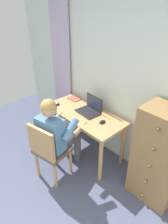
{
  "coord_description": "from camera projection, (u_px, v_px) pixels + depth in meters",
  "views": [
    {
      "loc": [
        1.48,
        0.12,
        2.27
      ],
      "look_at": [
        -0.28,
        1.74,
        0.84
      ],
      "focal_mm": 31.92,
      "sensor_mm": 36.0,
      "label": 1
    }
  ],
  "objects": [
    {
      "name": "person_seated",
      "position": [
        58.0,
        132.0,
        2.64
      ],
      "size": [
        0.61,
        0.64,
        1.22
      ],
      "color": "#4C4C4C",
      "rests_on": "ground_plane"
    },
    {
      "name": "dresser",
      "position": [
        160.0,
        157.0,
        2.32
      ],
      "size": [
        0.55,
        0.44,
        1.25
      ],
      "color": "olive",
      "rests_on": "ground_plane"
    },
    {
      "name": "desk_clock",
      "position": [
        56.0,
        104.0,
        3.17
      ],
      "size": [
        0.09,
        0.09,
        0.03
      ],
      "color": "black",
      "rests_on": "desk"
    },
    {
      "name": "notebook_pad",
      "position": [
        74.0,
        99.0,
        3.34
      ],
      "size": [
        0.22,
        0.17,
        0.01
      ],
      "primitive_type": "cube",
      "rotation": [
        0.0,
        0.0,
        0.07
      ],
      "color": "#994742",
      "rests_on": "desk"
    },
    {
      "name": "desk",
      "position": [
        84.0,
        119.0,
        3.01
      ],
      "size": [
        1.27,
        0.59,
        0.74
      ],
      "color": "tan",
      "rests_on": "ground_plane"
    },
    {
      "name": "wall_back",
      "position": [
        123.0,
        82.0,
        2.67
      ],
      "size": [
        4.8,
        0.05,
        2.5
      ],
      "primitive_type": "cube",
      "color": "silver",
      "rests_on": "ground_plane"
    },
    {
      "name": "computer_mouse",
      "position": [
        102.0,
        122.0,
        2.72
      ],
      "size": [
        0.07,
        0.1,
        0.03
      ],
      "primitive_type": "ellipsoid",
      "rotation": [
        0.0,
        0.0,
        -0.05
      ],
      "color": "black",
      "rests_on": "desk"
    },
    {
      "name": "curtain_panel",
      "position": [
        62.0,
        70.0,
        3.51
      ],
      "size": [
        0.46,
        0.03,
        2.22
      ],
      "primitive_type": "cube",
      "color": "#B29EBC",
      "rests_on": "ground_plane"
    },
    {
      "name": "chair",
      "position": [
        49.0,
        149.0,
        2.61
      ],
      "size": [
        0.49,
        0.48,
        0.9
      ],
      "color": "brown",
      "rests_on": "ground_plane"
    },
    {
      "name": "laptop",
      "position": [
        90.0,
        109.0,
        2.96
      ],
      "size": [
        0.36,
        0.28,
        0.24
      ],
      "color": "#232326",
      "rests_on": "desk"
    }
  ]
}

